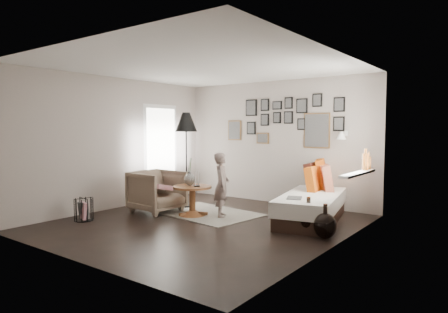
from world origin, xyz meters
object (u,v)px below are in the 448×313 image
Objects in this scene: magazine_basket at (84,210)px; child at (222,185)px; floor_lamp at (186,126)px; vase at (190,177)px; demijohn_large at (308,219)px; armchair at (157,191)px; pedestal_table at (192,202)px; daybed at (314,202)px; demijohn_small at (325,226)px.

magazine_basket is 0.33× the size of child.
magazine_basket is at bearing -107.18° from floor_lamp.
vase reaches higher than demijohn_large.
armchair is 1.32m from child.
pedestal_table is 0.63m from child.
magazine_basket is at bearing -155.46° from daybed.
child reaches higher than daybed.
pedestal_table is 0.46m from vase.
daybed is 2.55× the size of armchair.
demijohn_large is 0.34m from demijohn_small.
daybed is 1.18m from demijohn_small.
daybed is 2.93m from floor_lamp.
demijohn_small is (2.53, 0.01, -0.06)m from pedestal_table.
vase is 0.23× the size of daybed.
vase is at bearing 49.98° from magazine_basket.
demijohn_small reaches higher than magazine_basket.
pedestal_table is 1.81× the size of magazine_basket.
floor_lamp is 3.55m from demijohn_small.
demijohn_small is at bearing 0.19° from pedestal_table.
floor_lamp is 1.59m from child.
vase is (-0.08, 0.02, 0.45)m from pedestal_table.
child is (1.75, 1.65, 0.39)m from magazine_basket.
vase is at bearing 179.74° from demijohn_small.
daybed is 1.16× the size of floor_lamp.
vase is at bearing 165.96° from pedestal_table.
pedestal_table is 0.32× the size of daybed.
floor_lamp is at bearing 171.19° from demijohn_large.
vase is 0.57× the size of armchair.
vase is 0.78m from armchair.
demijohn_large is at bearing 3.32° from pedestal_table.
armchair reaches higher than demijohn_large.
floor_lamp is 3.24m from demijohn_large.
demijohn_large is 1.10× the size of demijohn_small.
armchair is at bearing -99.28° from floor_lamp.
magazine_basket is 2.43m from child.
daybed is 4.37× the size of demijohn_small.
child is (-2.05, 0.24, 0.39)m from demijohn_small.
magazine_basket is at bearing 161.28° from armchair.
floor_lamp is (-2.58, -0.43, 1.34)m from daybed.
child is (-1.74, 0.12, 0.37)m from demijohn_large.
pedestal_table is 0.60× the size of child.
floor_lamp is (-0.66, 0.57, 1.39)m from pedestal_table.
armchair is at bearing -170.56° from pedestal_table.
floor_lamp is 3.76× the size of demijohn_small.
daybed is at bearing -97.05° from child.
pedestal_table reaches higher than demijohn_small.
demijohn_small is 0.44× the size of child.
demijohn_small is at bearing -85.05° from armchair.
demijohn_small is (0.62, -0.99, -0.12)m from daybed.
daybed is at bearing 27.62° from pedestal_table.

